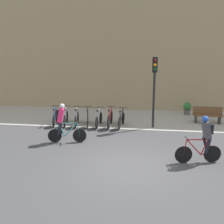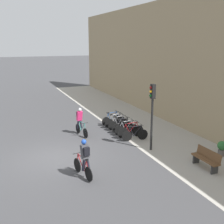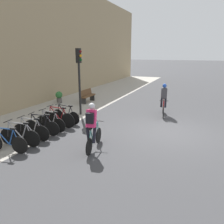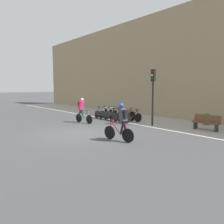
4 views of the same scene
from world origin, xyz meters
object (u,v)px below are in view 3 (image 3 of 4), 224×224
at_px(parked_bike_5, 59,118).
at_px(bench, 87,96).
at_px(cyclist_grey, 164,98).
at_px(potted_plant, 59,96).
at_px(parked_bike_4, 51,122).
at_px(parked_bike_3, 41,126).
at_px(traffic_light_pole, 79,70).
at_px(parked_bike_0, 7,142).
at_px(parked_bike_1, 20,136).
at_px(parked_bike_2, 31,131).
at_px(parked_bike_6, 66,115).
at_px(cyclist_pink, 92,126).

relative_size(parked_bike_5, bench, 1.12).
relative_size(cyclist_grey, potted_plant, 2.26).
bearing_deg(cyclist_grey, parked_bike_4, 137.80).
relative_size(parked_bike_3, traffic_light_pole, 0.44).
distance_m(parked_bike_0, traffic_light_pole, 5.63).
distance_m(parked_bike_1, parked_bike_5, 2.39).
bearing_deg(traffic_light_pole, parked_bike_2, -178.05).
bearing_deg(bench, parked_bike_5, -165.32).
relative_size(parked_bike_2, parked_bike_5, 0.91).
bearing_deg(parked_bike_6, parked_bike_1, 180.00).
bearing_deg(parked_bike_3, parked_bike_5, 0.01).
xyz_separation_m(parked_bike_1, parked_bike_4, (1.79, -0.00, -0.01)).
bearing_deg(parked_bike_4, traffic_light_pole, 2.79).
distance_m(parked_bike_2, parked_bike_4, 1.19).
distance_m(cyclist_pink, potted_plant, 8.42).
bearing_deg(potted_plant, parked_bike_4, -147.60).
height_order(cyclist_grey, parked_bike_3, cyclist_grey).
xyz_separation_m(parked_bike_5, bench, (5.21, 1.37, 0.05)).
bearing_deg(bench, parked_bike_2, -168.97).
height_order(parked_bike_4, potted_plant, parked_bike_4).
height_order(parked_bike_0, parked_bike_5, parked_bike_5).
xyz_separation_m(cyclist_pink, parked_bike_1, (-0.66, 2.69, -0.55)).
distance_m(parked_bike_3, parked_bike_6, 1.79).
distance_m(parked_bike_4, bench, 5.97).
bearing_deg(parked_bike_1, parked_bike_0, -179.97).
bearing_deg(parked_bike_4, potted_plant, 32.40).
xyz_separation_m(cyclist_grey, potted_plant, (0.35, 7.29, -0.51)).
bearing_deg(parked_bike_0, cyclist_pink, -64.92).
bearing_deg(parked_bike_4, parked_bike_3, 179.96).
bearing_deg(cyclist_grey, potted_plant, 87.26).
relative_size(cyclist_pink, bench, 1.11).
height_order(parked_bike_6, traffic_light_pole, traffic_light_pole).
height_order(parked_bike_1, potted_plant, parked_bike_1).
xyz_separation_m(cyclist_grey, traffic_light_pole, (-1.75, 4.30, 1.56)).
distance_m(cyclist_grey, parked_bike_5, 5.79).
bearing_deg(parked_bike_5, parked_bike_6, -0.07).
xyz_separation_m(cyclist_grey, parked_bike_1, (-6.37, 4.16, -0.55)).
height_order(cyclist_pink, parked_bike_3, cyclist_pink).
relative_size(parked_bike_3, bench, 1.02).
bearing_deg(parked_bike_5, potted_plant, 35.83).
relative_size(parked_bike_0, parked_bike_1, 0.98).
xyz_separation_m(parked_bike_4, traffic_light_pole, (2.83, 0.14, 2.12)).
xyz_separation_m(parked_bike_5, parked_bike_6, (0.60, -0.00, -0.03)).
xyz_separation_m(parked_bike_2, potted_plant, (6.13, 3.13, 0.04)).
xyz_separation_m(parked_bike_4, potted_plant, (4.93, 3.13, 0.05)).
distance_m(cyclist_pink, bench, 8.05).
bearing_deg(parked_bike_1, parked_bike_3, 0.01).
xyz_separation_m(parked_bike_6, potted_plant, (3.74, 3.13, 0.05)).
distance_m(cyclist_grey, parked_bike_4, 6.21).
xyz_separation_m(parked_bike_4, parked_bike_6, (1.19, -0.00, 0.00)).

